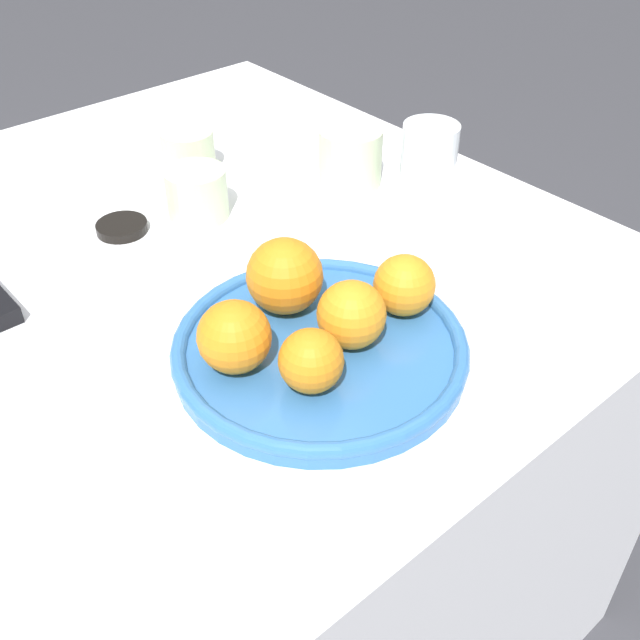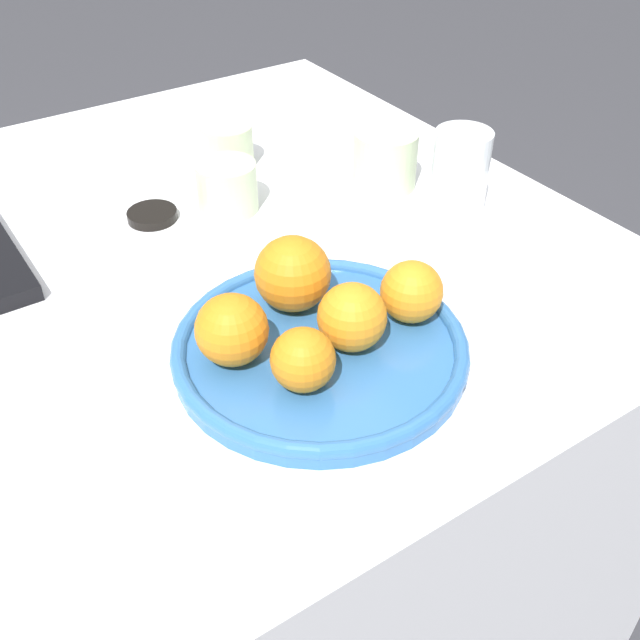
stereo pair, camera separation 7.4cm
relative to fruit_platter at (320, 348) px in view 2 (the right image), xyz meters
The scene contains 14 objects.
ground_plane 0.80m from the fruit_platter, 108.05° to the left, with size 12.00×12.00×0.00m, color #38383D.
table 0.47m from the fruit_platter, 108.05° to the left, with size 1.12×0.99×0.73m.
fruit_platter is the anchor object (origin of this frame).
orange_0 0.07m from the fruit_platter, 138.81° to the right, with size 0.06×0.06×0.06m.
orange_1 0.09m from the fruit_platter, 79.44° to the left, with size 0.08×0.08×0.08m.
orange_2 0.11m from the fruit_platter, ahead, with size 0.07×0.07×0.07m.
orange_3 0.05m from the fruit_platter, 32.32° to the right, with size 0.07×0.07×0.07m.
orange_4 0.10m from the fruit_platter, 159.94° to the left, with size 0.07×0.07×0.07m.
water_glass 0.35m from the fruit_platter, 24.69° to the left, with size 0.07×0.07×0.12m.
cup_1 0.33m from the fruit_platter, 78.19° to the left, with size 0.08×0.08×0.07m.
cup_2 0.45m from the fruit_platter, 73.63° to the left, with size 0.08×0.08×0.06m.
cup_3 0.39m from the fruit_platter, 42.75° to the left, with size 0.09×0.09×0.08m.
napkin 0.59m from the fruit_platter, 53.35° to the left, with size 0.12×0.12×0.01m.
soy_dish 0.36m from the fruit_platter, 94.70° to the left, with size 0.07×0.07×0.01m.
Camera 2 is at (-0.23, -0.75, 1.24)m, focal length 42.00 mm.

